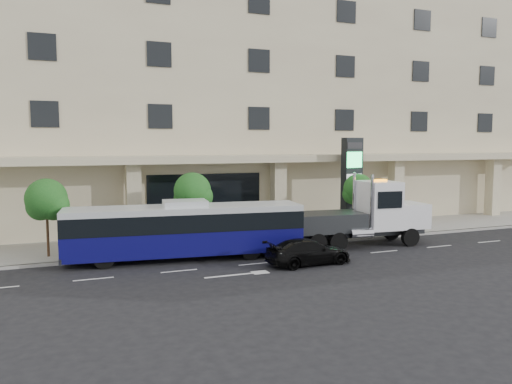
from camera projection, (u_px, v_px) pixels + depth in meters
ground at (245, 258)px, 27.26m from camera, size 120.00×120.00×0.00m
sidewalk at (218, 240)px, 31.88m from camera, size 120.00×6.00×0.15m
curb at (233, 249)px, 29.10m from camera, size 120.00×0.30×0.15m
convention_center at (179, 97)px, 40.57m from camera, size 60.00×17.60×20.00m
tree_left at (47, 202)px, 26.65m from camera, size 2.27×2.20×4.22m
tree_mid at (193, 194)px, 29.55m from camera, size 2.28×2.20×4.38m
tree_right at (359, 191)px, 33.76m from camera, size 2.10×2.00×4.04m
city_bus at (185, 229)px, 26.84m from camera, size 12.82×4.06×3.19m
tow_truck at (366, 216)px, 30.47m from camera, size 9.75×3.06×4.42m
black_sedan at (308, 252)px, 25.73m from camera, size 4.65×2.09×1.32m
signage_pylon at (352, 184)px, 34.63m from camera, size 1.70×0.95×6.47m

